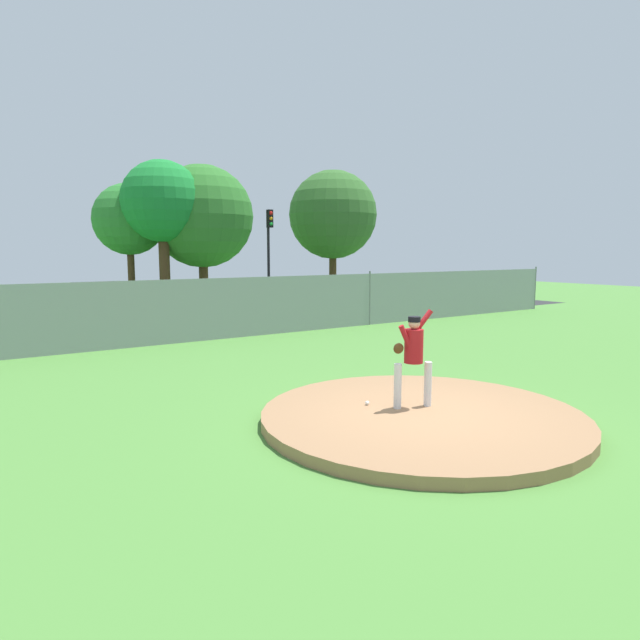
% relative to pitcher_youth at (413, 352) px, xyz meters
% --- Properties ---
extents(ground_plane, '(80.00, 80.00, 0.00)m').
position_rel_pitcher_youth_xyz_m(ground_plane, '(-0.05, 5.72, -1.15)').
color(ground_plane, '#4C8438').
extents(asphalt_strip, '(44.00, 7.00, 0.01)m').
position_rel_pitcher_youth_xyz_m(asphalt_strip, '(-0.05, 14.22, -1.15)').
color(asphalt_strip, '#2B2B2D').
rests_on(asphalt_strip, ground_plane).
extents(pitchers_mound, '(5.37, 5.37, 0.19)m').
position_rel_pitcher_youth_xyz_m(pitchers_mound, '(-0.05, -0.28, -1.06)').
color(pitchers_mound, '#99704C').
rests_on(pitchers_mound, ground_plane).
extents(pitcher_youth, '(0.78, 0.32, 1.68)m').
position_rel_pitcher_youth_xyz_m(pitcher_youth, '(0.00, 0.00, 0.00)').
color(pitcher_youth, silver).
rests_on(pitcher_youth, pitchers_mound).
extents(baseball, '(0.07, 0.07, 0.07)m').
position_rel_pitcher_youth_xyz_m(baseball, '(-0.56, 0.53, -0.93)').
color(baseball, white).
rests_on(baseball, pitchers_mound).
extents(chainlink_fence, '(35.32, 0.07, 2.09)m').
position_rel_pitcher_youth_xyz_m(chainlink_fence, '(-0.05, 9.72, -0.16)').
color(chainlink_fence, gray).
rests_on(chainlink_fence, ground_plane).
extents(parked_car_champagne, '(1.83, 4.08, 1.55)m').
position_rel_pitcher_youth_xyz_m(parked_car_champagne, '(2.19, 14.52, -0.41)').
color(parked_car_champagne, tan).
rests_on(parked_car_champagne, ground_plane).
extents(parked_car_navy, '(2.20, 4.48, 1.60)m').
position_rel_pitcher_youth_xyz_m(parked_car_navy, '(7.61, 14.62, -0.39)').
color(parked_car_navy, '#161E4C').
rests_on(parked_car_navy, ground_plane).
extents(parked_car_teal, '(2.04, 4.50, 1.73)m').
position_rel_pitcher_youth_xyz_m(parked_car_teal, '(-1.96, 13.75, -0.33)').
color(parked_car_teal, '#146066').
rests_on(parked_car_teal, ground_plane).
extents(traffic_light_far, '(0.28, 0.46, 4.95)m').
position_rel_pitcher_youth_xyz_m(traffic_light_far, '(7.24, 18.15, 2.23)').
color(traffic_light_far, black).
rests_on(traffic_light_far, ground_plane).
extents(tree_tall_centre, '(3.91, 3.91, 6.55)m').
position_rel_pitcher_youth_xyz_m(tree_tall_centre, '(1.92, 24.38, 3.42)').
color(tree_tall_centre, '#4C331E').
rests_on(tree_tall_centre, ground_plane).
extents(tree_broad_right, '(4.33, 4.33, 7.65)m').
position_rel_pitcher_youth_xyz_m(tree_broad_right, '(3.16, 22.41, 4.28)').
color(tree_broad_right, '#4C331E').
rests_on(tree_broad_right, ground_plane).
extents(tree_leaning_west, '(5.76, 5.76, 7.69)m').
position_rel_pitcher_youth_xyz_m(tree_leaning_west, '(5.59, 22.96, 3.64)').
color(tree_leaning_west, '#4C331E').
rests_on(tree_leaning_west, ground_plane).
extents(tree_bushy_near, '(5.71, 5.71, 8.06)m').
position_rel_pitcher_youth_xyz_m(tree_bushy_near, '(14.44, 22.63, 4.04)').
color(tree_bushy_near, '#4C331E').
rests_on(tree_bushy_near, ground_plane).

